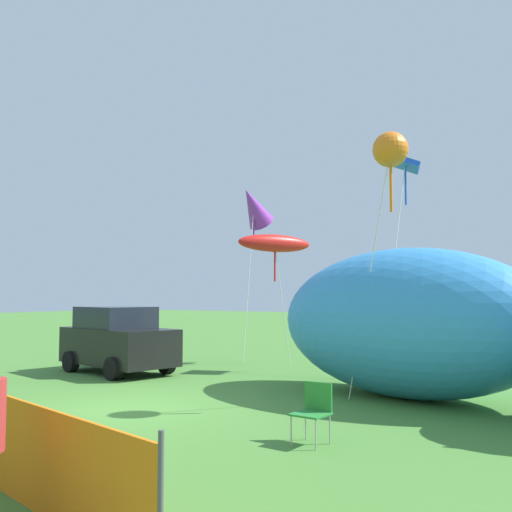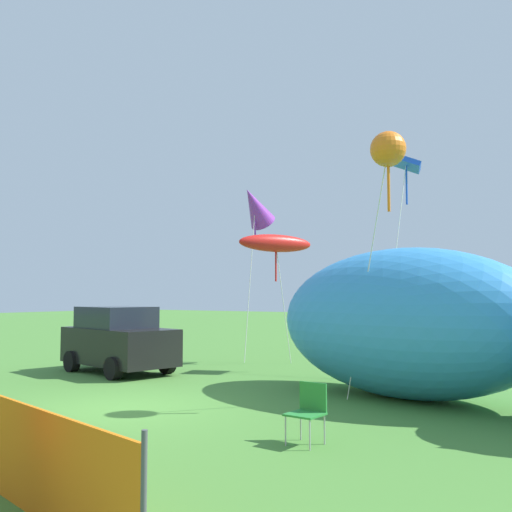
# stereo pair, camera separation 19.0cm
# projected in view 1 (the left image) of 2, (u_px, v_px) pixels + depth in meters

# --- Properties ---
(ground_plane) EXTENTS (120.00, 120.00, 0.00)m
(ground_plane) POSITION_uv_depth(u_px,v_px,m) (126.00, 409.00, 11.55)
(ground_plane) COLOR #477F33
(parked_car) EXTENTS (4.12, 2.63, 1.96)m
(parked_car) POSITION_uv_depth(u_px,v_px,m) (118.00, 340.00, 16.98)
(parked_car) COLOR black
(parked_car) RESTS_ON ground
(folding_chair) EXTENTS (0.54, 0.55, 0.92)m
(folding_chair) POSITION_uv_depth(u_px,v_px,m) (314.00, 408.00, 8.88)
(folding_chair) COLOR #267F33
(folding_chair) RESTS_ON ground
(inflatable_cat) EXTENTS (9.45, 5.31, 3.38)m
(inflatable_cat) POSITION_uv_depth(u_px,v_px,m) (447.00, 330.00, 12.13)
(inflatable_cat) COLOR #338CD8
(inflatable_cat) RESTS_ON ground
(kite_blue_box) EXTENTS (1.14, 3.15, 6.72)m
(kite_blue_box) POSITION_uv_depth(u_px,v_px,m) (405.00, 167.00, 17.90)
(kite_blue_box) COLOR silver
(kite_blue_box) RESTS_ON ground
(kite_purple_delta) EXTENTS (1.06, 2.14, 6.47)m
(kite_purple_delta) POSITION_uv_depth(u_px,v_px,m) (254.00, 207.00, 21.06)
(kite_purple_delta) COLOR silver
(kite_purple_delta) RESTS_ON ground
(kite_orange_flower) EXTENTS (1.62, 0.99, 5.68)m
(kite_orange_flower) POSITION_uv_depth(u_px,v_px,m) (390.00, 151.00, 11.79)
(kite_orange_flower) COLOR silver
(kite_orange_flower) RESTS_ON ground
(kite_red_lizard) EXTENTS (1.93, 2.79, 4.40)m
(kite_red_lizard) POSITION_uv_depth(u_px,v_px,m) (275.00, 244.00, 19.38)
(kite_red_lizard) COLOR silver
(kite_red_lizard) RESTS_ON ground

